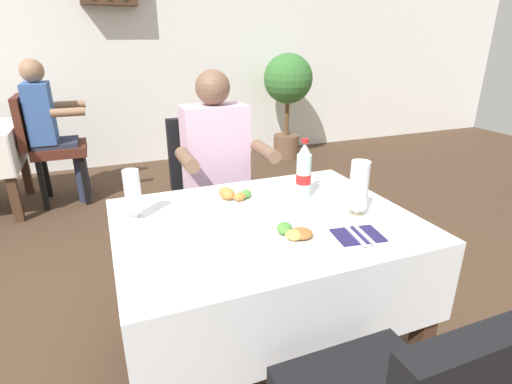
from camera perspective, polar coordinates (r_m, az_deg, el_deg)
ground_plane at (r=2.03m, az=-3.36°, el=-22.87°), size 11.00×11.00×0.00m
back_wall at (r=4.89m, az=-17.87°, el=20.70°), size 11.00×0.12×2.88m
main_dining_table at (r=1.68m, az=1.28°, el=-8.92°), size 1.19×0.91×0.73m
chair_far_diner_seat at (r=2.41m, az=-6.60°, el=0.33°), size 0.44×0.50×0.97m
seated_diner_far at (r=2.27m, az=-5.42°, el=3.20°), size 0.50×0.46×1.26m
plate_near_camera at (r=1.46m, az=4.71°, el=-5.97°), size 0.24×0.24×0.05m
plate_far_diner at (r=1.76m, az=-2.70°, el=-0.87°), size 0.23×0.23×0.07m
beer_glass_left at (r=1.63m, az=-17.38°, el=-0.32°), size 0.07×0.07×0.21m
beer_glass_middle at (r=1.63m, az=14.64°, el=0.67°), size 0.08×0.08×0.23m
cola_bottle_primary at (r=1.79m, az=6.92°, el=2.84°), size 0.07×0.07×0.28m
napkin_cutlery_set at (r=1.51m, az=14.52°, el=-6.03°), size 0.19×0.20×0.01m
background_chair_right at (r=3.94m, az=-27.97°, el=6.27°), size 0.50×0.44×0.97m
background_patron at (r=3.91m, az=-27.66°, el=8.59°), size 0.46×0.50×1.26m
potted_plant_corner at (r=4.91m, az=4.62°, el=14.83°), size 0.58×0.58×1.26m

